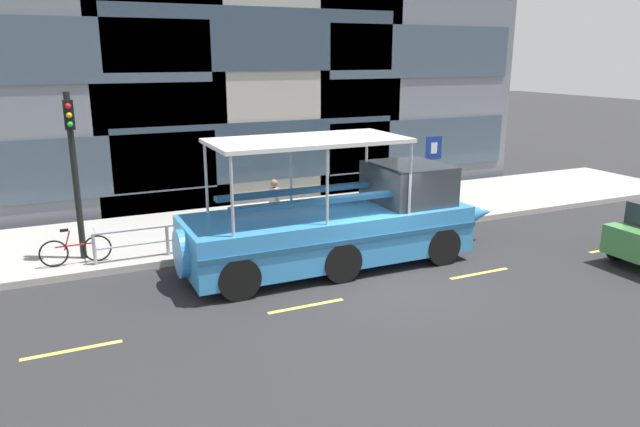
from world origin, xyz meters
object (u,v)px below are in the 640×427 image
Objects in this scene: traffic_light_pole at (74,161)px; leaned_bicycle at (76,250)px; duck_tour_boat at (346,223)px; pedestrian_mid_left at (275,201)px; parking_sign at (433,162)px; pedestrian_near_bow at (381,182)px.

traffic_light_pole reaches higher than leaned_bicycle.
pedestrian_mid_left is at bearing 109.32° from duck_tour_boat.
parking_sign is 5.25m from duck_tour_boat.
leaned_bicycle is 1.00× the size of pedestrian_near_bow.
parking_sign is 1.51× the size of pedestrian_near_bow.
pedestrian_mid_left reaches higher than leaned_bicycle.
duck_tour_boat is at bearing -23.42° from traffic_light_pole.
leaned_bicycle is (-11.03, -0.18, -1.42)m from parking_sign.
duck_tour_boat is at bearing -19.95° from leaned_bicycle.
pedestrian_mid_left is at bearing -168.64° from pedestrian_near_bow.
parking_sign is 5.52m from pedestrian_mid_left.
duck_tour_boat reaches higher than parking_sign.
duck_tour_boat is 4.78m from pedestrian_near_bow.
parking_sign is at bearing -37.50° from pedestrian_near_bow.
traffic_light_pole is at bearing -174.98° from pedestrian_near_bow.
duck_tour_boat reaches higher than pedestrian_mid_left.
traffic_light_pole reaches higher than parking_sign.
parking_sign is at bearing -2.05° from pedestrian_mid_left.
parking_sign is 0.29× the size of duck_tour_boat.
pedestrian_near_bow is (9.69, 1.21, 0.68)m from leaned_bicycle.
leaned_bicycle is (-0.20, -0.37, -2.23)m from traffic_light_pole.
pedestrian_near_bow is (-1.34, 1.02, -0.74)m from parking_sign.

